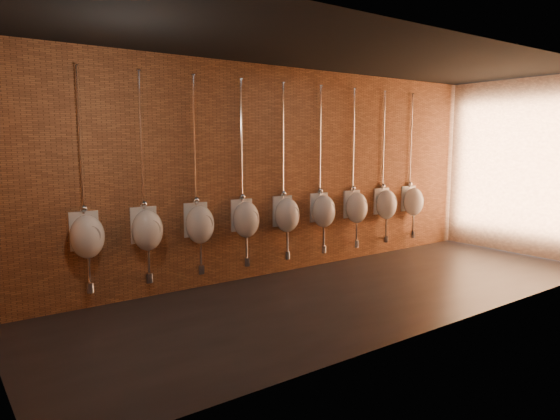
{
  "coord_description": "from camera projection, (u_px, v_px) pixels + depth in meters",
  "views": [
    {
      "loc": [
        -4.69,
        -4.78,
        2.06
      ],
      "look_at": [
        -0.57,
        0.9,
        1.1
      ],
      "focal_mm": 32.0,
      "sensor_mm": 36.0,
      "label": 1
    }
  ],
  "objects": [
    {
      "name": "urinal_4",
      "position": [
        287.0,
        214.0,
        7.74
      ],
      "size": [
        0.43,
        0.38,
        2.72
      ],
      "color": "white",
      "rests_on": "ground"
    },
    {
      "name": "urinal_2",
      "position": [
        200.0,
        223.0,
        6.87
      ],
      "size": [
        0.43,
        0.38,
        2.72
      ],
      "color": "white",
      "rests_on": "ground"
    },
    {
      "name": "room_shell",
      "position": [
        355.0,
        146.0,
        6.57
      ],
      "size": [
        8.54,
        3.04,
        3.22
      ],
      "color": "black",
      "rests_on": "ground"
    },
    {
      "name": "ground",
      "position": [
        352.0,
        293.0,
        6.84
      ],
      "size": [
        8.5,
        8.5,
        0.0
      ],
      "primitive_type": "plane",
      "color": "black",
      "rests_on": "ground"
    },
    {
      "name": "urinal_6",
      "position": [
        356.0,
        207.0,
        8.61
      ],
      "size": [
        0.43,
        0.38,
        2.72
      ],
      "color": "white",
      "rests_on": "ground"
    },
    {
      "name": "urinal_1",
      "position": [
        147.0,
        229.0,
        6.43
      ],
      "size": [
        0.43,
        0.38,
        2.72
      ],
      "color": "white",
      "rests_on": "ground"
    },
    {
      "name": "urinal_8",
      "position": [
        413.0,
        201.0,
        9.49
      ],
      "size": [
        0.43,
        0.38,
        2.72
      ],
      "color": "white",
      "rests_on": "ground"
    },
    {
      "name": "urinal_5",
      "position": [
        323.0,
        210.0,
        8.18
      ],
      "size": [
        0.43,
        0.38,
        2.72
      ],
      "color": "white",
      "rests_on": "ground"
    },
    {
      "name": "urinal_7",
      "position": [
        386.0,
        204.0,
        9.05
      ],
      "size": [
        0.43,
        0.38,
        2.72
      ],
      "color": "white",
      "rests_on": "ground"
    },
    {
      "name": "urinal_0",
      "position": [
        87.0,
        235.0,
        5.99
      ],
      "size": [
        0.43,
        0.38,
        2.72
      ],
      "color": "white",
      "rests_on": "ground"
    },
    {
      "name": "urinal_3",
      "position": [
        246.0,
        219.0,
        7.3
      ],
      "size": [
        0.43,
        0.38,
        2.72
      ],
      "color": "white",
      "rests_on": "ground"
    }
  ]
}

